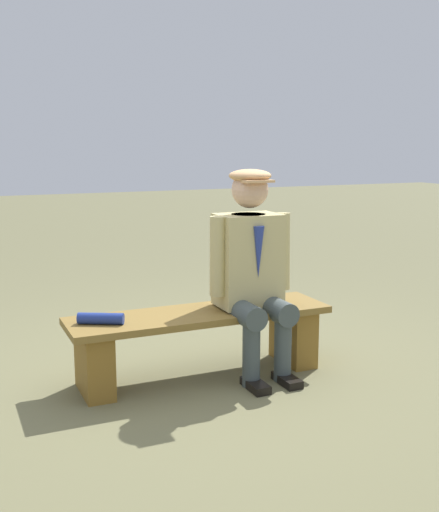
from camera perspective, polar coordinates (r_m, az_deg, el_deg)
ground_plane at (r=4.16m, az=-1.72°, el=-10.78°), size 30.00×30.00×0.00m
bench at (r=4.07m, az=-1.74°, el=-7.10°), size 1.69×0.45×0.43m
seated_man at (r=4.05m, az=2.93°, el=-0.73°), size 0.57×0.60×1.33m
rolled_magazine at (r=3.82m, az=-10.66°, el=-5.56°), size 0.27×0.18×0.07m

